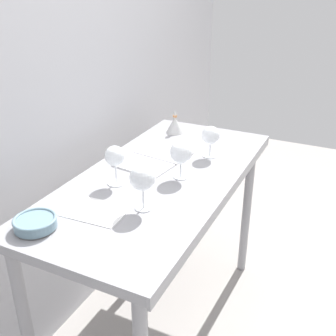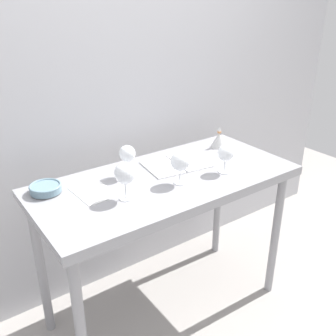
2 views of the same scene
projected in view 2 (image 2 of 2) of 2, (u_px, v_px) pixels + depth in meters
name	position (u px, v px, depth m)	size (l,w,h in m)	color
ground_plane	(166.00, 307.00, 2.39)	(6.00, 6.00, 0.00)	#9C9792
back_wall	(117.00, 84.00, 2.21)	(3.80, 0.04, 2.60)	#B5B5BB
steel_counter	(166.00, 195.00, 2.06)	(1.40, 0.65, 0.90)	gray
wine_glass_far_left	(127.00, 155.00, 1.98)	(0.09, 0.09, 0.17)	white
wine_glass_near_right	(225.00, 154.00, 2.03)	(0.09, 0.09, 0.16)	white
wine_glass_near_center	(180.00, 162.00, 1.90)	(0.10, 0.10, 0.17)	white
wine_glass_near_left	(125.00, 174.00, 1.75)	(0.10, 0.10, 0.18)	white
open_notebook	(176.00, 164.00, 2.16)	(0.37, 0.29, 0.01)	white
tasting_sheet_upper	(93.00, 192.00, 1.87)	(0.16, 0.23, 0.00)	white
tasting_bowl	(46.00, 188.00, 1.85)	(0.15, 0.15, 0.04)	#4C4C4C
decanter_funnel	(219.00, 140.00, 2.39)	(0.10, 0.10, 0.14)	#BEBEBE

